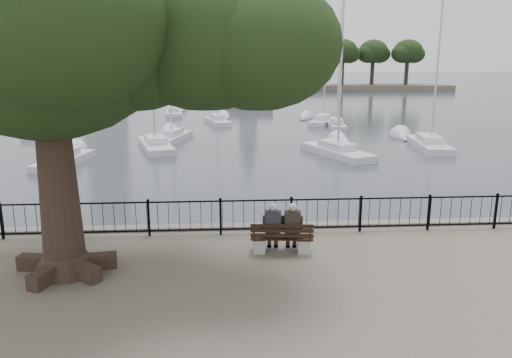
{
  "coord_description": "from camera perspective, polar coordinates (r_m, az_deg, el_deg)",
  "views": [
    {
      "loc": [
        -0.84,
        -10.91,
        4.87
      ],
      "look_at": [
        0.0,
        2.5,
        1.6
      ],
      "focal_mm": 35.0,
      "sensor_mm": 36.0,
      "label": 1
    }
  ],
  "objects": [
    {
      "name": "sailboat_f",
      "position": [
        46.18,
        -4.45,
        6.75
      ],
      "size": [
        2.63,
        5.46,
        10.96
      ],
      "color": "silver",
      "rests_on": "ground"
    },
    {
      "name": "sailboat_d",
      "position": [
        35.27,
        19.16,
        3.84
      ],
      "size": [
        2.49,
        6.31,
        10.65
      ],
      "color": "silver",
      "rests_on": "ground"
    },
    {
      "name": "person_left",
      "position": [
        12.85,
        1.94,
        -5.69
      ],
      "size": [
        0.41,
        0.68,
        1.33
      ],
      "color": "black",
      "rests_on": "ground"
    },
    {
      "name": "harbor",
      "position": [
        14.93,
        -0.12,
        -7.4
      ],
      "size": [
        260.0,
        260.0,
        1.2
      ],
      "color": "#63605B",
      "rests_on": "ground"
    },
    {
      "name": "sailboat_a",
      "position": [
        30.28,
        -21.1,
        2.17
      ],
      "size": [
        2.28,
        5.41,
        10.12
      ],
      "color": "silver",
      "rests_on": "ground"
    },
    {
      "name": "sailboat_j",
      "position": [
        43.98,
        9.14,
        6.27
      ],
      "size": [
        1.6,
        4.68,
        10.1
      ],
      "color": "silver",
      "rests_on": "ground"
    },
    {
      "name": "lion_monument",
      "position": [
        61.03,
        -0.93,
        10.12
      ],
      "size": [
        5.61,
        5.61,
        8.37
      ],
      "color": "#63605B",
      "rests_on": "ground"
    },
    {
      "name": "sailboat_c",
      "position": [
        31.15,
        9.2,
        3.23
      ],
      "size": [
        3.75,
        6.28,
        11.1
      ],
      "color": "silver",
      "rests_on": "ground"
    },
    {
      "name": "sailboat_g",
      "position": [
        46.39,
        7.64,
        6.67
      ],
      "size": [
        3.52,
        5.44,
        9.86
      ],
      "color": "silver",
      "rests_on": "ground"
    },
    {
      "name": "sailboat_b",
      "position": [
        36.88,
        -9.55,
        4.92
      ],
      "size": [
        2.71,
        5.47,
        12.38
      ],
      "color": "silver",
      "rests_on": "ground"
    },
    {
      "name": "person_right",
      "position": [
        12.86,
        4.14,
        -5.69
      ],
      "size": [
        0.41,
        0.68,
        1.33
      ],
      "color": "black",
      "rests_on": "ground"
    },
    {
      "name": "far_shore",
      "position": [
        94.15,
        12.98,
        12.21
      ],
      "size": [
        30.0,
        8.6,
        9.18
      ],
      "color": "#524C44",
      "rests_on": "ground"
    },
    {
      "name": "sailboat_h",
      "position": [
        53.55,
        -9.42,
        7.64
      ],
      "size": [
        2.3,
        5.86,
        13.92
      ],
      "color": "silver",
      "rests_on": "ground"
    },
    {
      "name": "bench",
      "position": [
        12.88,
        2.95,
        -7.17
      ],
      "size": [
        1.62,
        0.62,
        0.84
      ],
      "color": "gray",
      "rests_on": "ground"
    },
    {
      "name": "sailboat_i",
      "position": [
        33.61,
        -11.38,
        4.02
      ],
      "size": [
        3.17,
        6.19,
        13.85
      ],
      "color": "silver",
      "rests_on": "ground"
    },
    {
      "name": "sailboat_e",
      "position": [
        41.99,
        -22.68,
        5.13
      ],
      "size": [
        2.1,
        5.71,
        13.41
      ],
      "color": "silver",
      "rests_on": "ground"
    },
    {
      "name": "tree",
      "position": [
        11.64,
        -19.19,
        16.13
      ],
      "size": [
        10.27,
        7.17,
        8.38
      ],
      "color": "black",
      "rests_on": "ground"
    },
    {
      "name": "railing",
      "position": [
        14.11,
        0.0,
        -4.11
      ],
      "size": [
        22.06,
        0.06,
        1.0
      ],
      "color": "black",
      "rests_on": "ground"
    },
    {
      "name": "lighthouse",
      "position": [
        75.27,
        -17.72,
        18.75
      ],
      "size": [
        10.33,
        10.33,
        31.49
      ],
      "color": "#63605B",
      "rests_on": "ground"
    }
  ]
}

